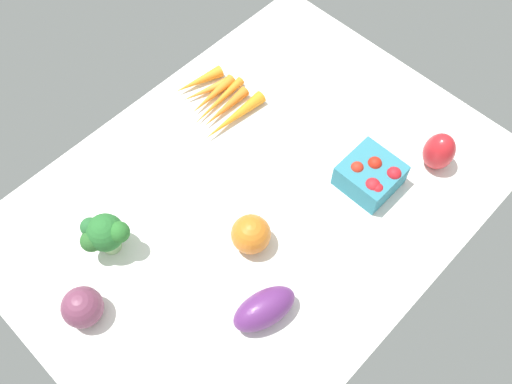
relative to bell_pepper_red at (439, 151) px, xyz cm
name	(u,v)px	position (x,y,z in cm)	size (l,w,h in cm)	color
tablecloth	(256,199)	(-32.93, 21.97, -5.74)	(104.00, 76.00, 2.00)	white
bell_pepper_red	(439,151)	(0.00, 0.00, 0.00)	(6.57, 6.57, 9.48)	red
eggplant	(264,309)	(-50.19, 3.09, -1.44)	(12.62, 6.61, 6.61)	#602A6F
berry_basket	(371,175)	(-13.92, 6.99, -1.37)	(11.30, 11.30, 7.23)	teal
broccoli_head	(104,234)	(-61.53, 34.71, 1.39)	(8.87, 9.09, 10.03)	#95C182
carrot_bunch	(217,101)	(-21.43, 45.54, -3.43)	(17.92, 18.25, 2.97)	orange
heirloom_tomato_orange	(251,234)	(-41.28, 15.24, -0.77)	(7.94, 7.94, 7.94)	orange
red_onion_center	(82,307)	(-73.29, 27.07, -0.87)	(7.74, 7.74, 7.74)	#743853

